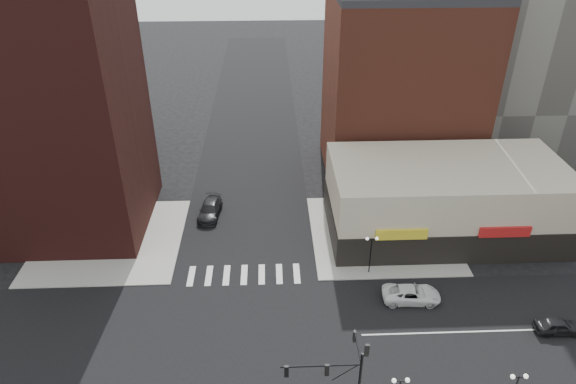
{
  "coord_description": "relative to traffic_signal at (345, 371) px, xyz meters",
  "views": [
    {
      "loc": [
        2.6,
        -30.57,
        32.19
      ],
      "look_at": [
        4.03,
        5.22,
        11.0
      ],
      "focal_mm": 32.0,
      "sensor_mm": 36.0,
      "label": 1
    }
  ],
  "objects": [
    {
      "name": "ground",
      "position": [
        -7.24,
        7.83,
        -4.96
      ],
      "size": [
        240.0,
        240.0,
        0.0
      ],
      "primitive_type": "plane",
      "color": "black",
      "rests_on": "ground"
    },
    {
      "name": "road_ew",
      "position": [
        -7.24,
        7.83,
        -4.95
      ],
      "size": [
        200.0,
        14.0,
        0.02
      ],
      "primitive_type": "cube",
      "color": "black",
      "rests_on": "ground"
    },
    {
      "name": "road_ns",
      "position": [
        -7.24,
        7.83,
        -4.95
      ],
      "size": [
        14.0,
        200.0,
        0.02
      ],
      "primitive_type": "cube",
      "color": "black",
      "rests_on": "ground"
    },
    {
      "name": "sidewalk_nw",
      "position": [
        -21.74,
        22.33,
        -4.9
      ],
      "size": [
        15.0,
        15.0,
        0.12
      ],
      "primitive_type": "cube",
      "color": "gray",
      "rests_on": "ground"
    },
    {
      "name": "sidewalk_ne",
      "position": [
        7.26,
        22.33,
        -4.9
      ],
      "size": [
        15.0,
        15.0,
        0.12
      ],
      "primitive_type": "cube",
      "color": "gray",
      "rests_on": "ground"
    },
    {
      "name": "building_nw",
      "position": [
        -26.24,
        26.33,
        7.54
      ],
      "size": [
        16.0,
        15.0,
        25.0
      ],
      "primitive_type": "cube",
      "color": "#3A1412",
      "rests_on": "ground"
    },
    {
      "name": "building_nw_low",
      "position": [
        -39.24,
        41.83,
        1.04
      ],
      "size": [
        20.0,
        18.0,
        12.0
      ],
      "primitive_type": "cube",
      "color": "#3A1412",
      "rests_on": "ground"
    },
    {
      "name": "building_ne_midrise",
      "position": [
        11.76,
        37.33,
        6.04
      ],
      "size": [
        18.0,
        15.0,
        22.0
      ],
      "primitive_type": "cube",
      "color": "brown",
      "rests_on": "ground"
    },
    {
      "name": "building_ne_row",
      "position": [
        13.76,
        22.83,
        -1.66
      ],
      "size": [
        24.2,
        12.2,
        8.0
      ],
      "color": "#BBAF94",
      "rests_on": "ground"
    },
    {
      "name": "traffic_signal",
      "position": [
        0.0,
        0.0,
        0.0
      ],
      "size": [
        5.59,
        3.09,
        7.77
      ],
      "color": "black",
      "rests_on": "ground"
    },
    {
      "name": "street_lamp_ne",
      "position": [
        4.76,
        15.83,
        -1.67
      ],
      "size": [
        1.22,
        0.32,
        4.16
      ],
      "color": "black",
      "rests_on": "sidewalk_ne"
    },
    {
      "name": "white_suv",
      "position": [
        7.91,
        11.89,
        -4.24
      ],
      "size": [
        5.33,
        2.66,
        1.45
      ],
      "primitive_type": "imported",
      "rotation": [
        0.0,
        0.0,
        1.52
      ],
      "color": "white",
      "rests_on": "ground"
    },
    {
      "name": "dark_sedan_east",
      "position": [
        19.25,
        7.54,
        -4.3
      ],
      "size": [
        3.92,
        1.7,
        1.32
      ],
      "primitive_type": "imported",
      "rotation": [
        0.0,
        0.0,
        1.53
      ],
      "color": "black",
      "rests_on": "ground"
    },
    {
      "name": "dark_sedan_north",
      "position": [
        -11.55,
        26.74,
        -4.18
      ],
      "size": [
        2.78,
        5.61,
        1.57
      ],
      "primitive_type": "imported",
      "rotation": [
        0.0,
        0.0,
        -0.11
      ],
      "color": "black",
      "rests_on": "ground"
    }
  ]
}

